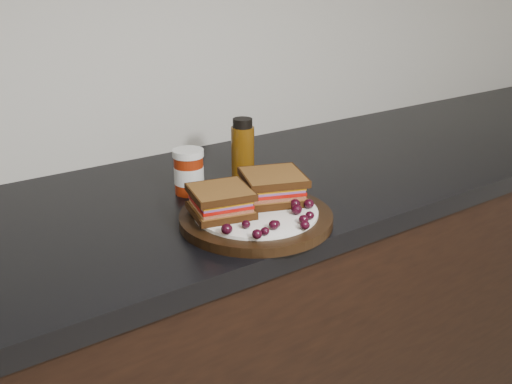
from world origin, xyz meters
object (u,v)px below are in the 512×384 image
(condiment_jar, at_px, (189,172))
(oil_bottle, at_px, (243,150))
(plate, at_px, (256,218))
(sandwich_left, at_px, (221,201))

(condiment_jar, xyz_separation_m, oil_bottle, (0.13, -0.00, 0.02))
(condiment_jar, height_order, oil_bottle, oil_bottle)
(plate, distance_m, condiment_jar, 0.21)
(sandwich_left, relative_size, oil_bottle, 0.75)
(sandwich_left, bearing_deg, condiment_jar, 92.96)
(plate, bearing_deg, sandwich_left, 156.33)
(sandwich_left, xyz_separation_m, oil_bottle, (0.16, 0.17, 0.02))
(sandwich_left, height_order, condiment_jar, condiment_jar)
(sandwich_left, distance_m, oil_bottle, 0.24)
(plate, height_order, condiment_jar, condiment_jar)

